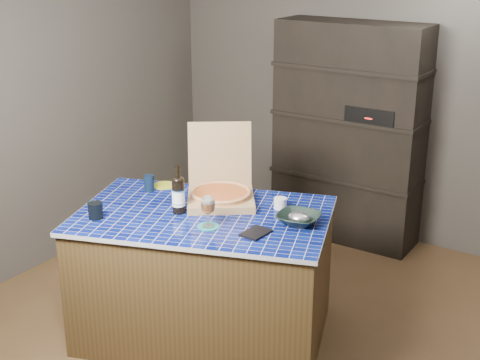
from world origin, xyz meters
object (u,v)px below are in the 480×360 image
Objects in this scene: mead_bottle at (178,194)px; wine_glass at (208,205)px; kitchen_island at (204,275)px; pizza_box at (221,192)px; bowl at (299,219)px; dvd_case at (256,233)px.

mead_bottle is 0.29m from wine_glass.
pizza_box reaches higher than kitchen_island.
mead_bottle reaches higher than bowl.
bowl is at bearing 67.48° from dvd_case.
dvd_case is at bearing -116.63° from bowl.
kitchen_island is 0.53m from pizza_box.
dvd_case is (0.56, -0.01, -0.11)m from mead_bottle.
mead_bottle is at bearing -144.70° from pizza_box.
wine_glass is 0.32m from dvd_case.
kitchen_island is 7.04× the size of bowl.
kitchen_island is at bearing 29.22° from mead_bottle.
wine_glass is at bearing -15.82° from mead_bottle.
pizza_box reaches higher than bowl.
dvd_case is (0.28, 0.07, -0.13)m from wine_glass.
wine_glass is at bearing -141.52° from bowl.
kitchen_island is at bearing -162.30° from bowl.
bowl is at bearing 38.48° from wine_glass.
pizza_box is 2.61× the size of bowl.
dvd_case is 0.29m from bowl.
pizza_box is at bearing 114.53° from wine_glass.
kitchen_island is 9.20× the size of wine_glass.
pizza_box is 0.59m from bowl.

